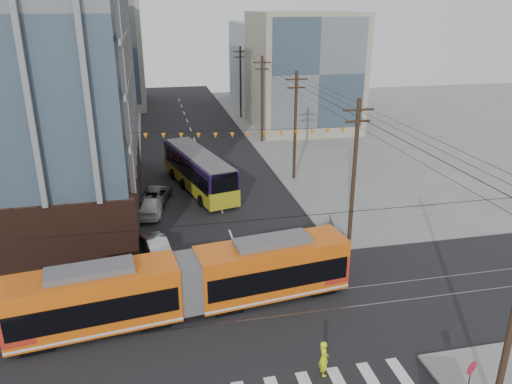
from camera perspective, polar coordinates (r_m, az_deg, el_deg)
ground at (r=27.40m, az=2.28°, el=-17.73°), size 160.00×160.00×0.00m
bg_bldg_nw_near at (r=74.07m, az=-21.54°, el=13.14°), size 18.00×16.00×18.00m
bg_bldg_ne_near at (r=72.58m, az=5.38°, el=13.53°), size 14.00×14.00×16.00m
bg_bldg_nw_far at (r=93.38m, az=-17.96°, el=15.49°), size 16.00×18.00×20.00m
bg_bldg_ne_far at (r=92.34m, az=2.81°, el=14.50°), size 16.00×16.00×14.00m
utility_pole_far at (r=78.85m, az=-1.78°, el=12.34°), size 0.30×0.30×11.00m
streetcar at (r=29.52m, az=-7.79°, el=-10.34°), size 19.83×5.33×3.78m
city_bus at (r=48.61m, az=-6.60°, el=2.44°), size 6.03×13.54×3.75m
parked_car_silver at (r=37.09m, az=-11.44°, el=-5.86°), size 2.30×4.37×1.37m
parked_car_white at (r=43.75m, az=-11.90°, el=-1.63°), size 2.60×5.10×1.42m
parked_car_grey at (r=46.44m, az=-11.42°, el=-0.25°), size 3.56×5.59×1.43m
pedestrian at (r=25.68m, az=7.74°, el=-18.30°), size 0.47×0.70×1.89m
jersey_barrier at (r=40.31m, az=9.12°, el=-3.96°), size 1.58×3.75×0.73m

